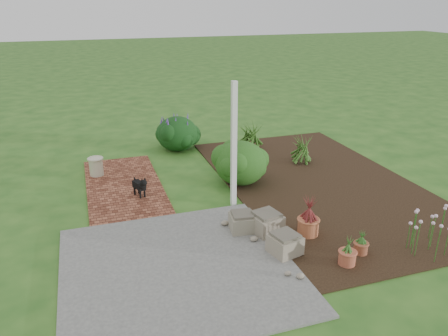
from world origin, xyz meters
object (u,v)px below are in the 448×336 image
object	(u,v)px
black_dog	(140,185)
evergreen_shrub	(241,162)
stone_trough_near	(285,244)
cream_ceramic_urn	(96,167)

from	to	relation	value
black_dog	evergreen_shrub	distance (m)	2.26
stone_trough_near	evergreen_shrub	bearing A→B (deg)	83.59
cream_ceramic_urn	black_dog	bearing A→B (deg)	-61.79
black_dog	cream_ceramic_urn	bearing A→B (deg)	96.28
stone_trough_near	cream_ceramic_urn	xyz separation A→B (m)	(-2.71, 4.40, 0.06)
black_dog	cream_ceramic_urn	size ratio (longest dim) A/B	1.13
cream_ceramic_urn	stone_trough_near	bearing A→B (deg)	-58.34
black_dog	cream_ceramic_urn	world-z (taller)	black_dog
black_dog	cream_ceramic_urn	distance (m)	1.70
stone_trough_near	black_dog	xyz separation A→B (m)	(-1.91, 2.90, 0.10)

